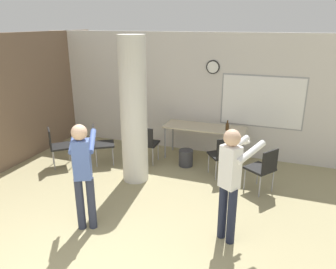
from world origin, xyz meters
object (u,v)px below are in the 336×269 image
Objects in this scene: chair_by_left_wall at (57,144)px; person_playing_side at (231,177)px; chair_mid_room at (263,167)px; chair_table_left at (147,142)px; bottle_on_table at (227,127)px; folding_table at (204,129)px; chair_near_pillar at (100,142)px; person_playing_front at (83,169)px; chair_table_right at (223,154)px.

chair_by_left_wall is 4.16m from person_playing_side.
chair_mid_room and chair_table_left have the same top height.
person_playing_side is (0.54, -2.69, 0.13)m from bottle_on_table.
chair_near_pillar is at bearing -153.31° from folding_table.
person_playing_front is (1.06, -2.16, 0.47)m from chair_near_pillar.
chair_table_right is (2.65, 0.26, 0.00)m from chair_near_pillar.
chair_by_left_wall is 3.52m from chair_table_right.
chair_by_left_wall is at bearing -152.48° from folding_table.
chair_table_right is at bearing 155.32° from chair_mid_room.
chair_table_left is at bearing 24.92° from chair_by_left_wall.
chair_table_right is at bearing 103.65° from person_playing_side.
person_playing_front reaches higher than chair_near_pillar.
bottle_on_table is 0.13× the size of person_playing_side.
chair_table_left reaches higher than folding_table.
person_playing_front is (-1.01, -3.21, 0.26)m from folding_table.
chair_table_left and chair_table_right have the same top height.
bottle_on_table reaches higher than chair_near_pillar.
folding_table is 2.09× the size of chair_table_left.
chair_by_left_wall is (-3.39, -1.42, -0.35)m from bottle_on_table.
chair_by_left_wall and chair_near_pillar have the same top height.
chair_near_pillar is at bearing 116.10° from person_playing_front.
bottle_on_table is 0.26× the size of chair_mid_room.
chair_by_left_wall is at bearing -155.08° from chair_table_left.
folding_table is 2.33m from chair_near_pillar.
folding_table is at bearing 172.02° from bottle_on_table.
person_playing_front is at bearing -123.25° from chair_table_right.
chair_table_left is 2.57m from person_playing_front.
chair_mid_room is at bearing -24.68° from chair_table_right.
chair_table_right is at bearing 56.75° from person_playing_front.
person_playing_front is 0.99× the size of person_playing_side.
chair_mid_room is 1.71m from person_playing_side.
person_playing_front is at bearing -87.46° from chair_table_left.
chair_by_left_wall is 1.00× the size of chair_table_right.
chair_near_pillar is (-3.47, 0.11, 0.00)m from chair_mid_room.
chair_by_left_wall is at bearing -168.27° from chair_table_right.
person_playing_front reaches higher than bottle_on_table.
chair_by_left_wall is 0.52× the size of person_playing_front.
person_playing_front is 2.12m from person_playing_side.
chair_by_left_wall is at bearing -150.41° from chair_near_pillar.
person_playing_side is at bearing -17.82° from chair_by_left_wall.
bottle_on_table is at bearing 20.50° from chair_near_pillar.
chair_table_left is (1.75, 0.81, 0.00)m from chair_by_left_wall.
person_playing_side is (3.93, -1.26, 0.48)m from chair_by_left_wall.
person_playing_front reaches higher than chair_table_left.
bottle_on_table is 3.49m from person_playing_front.
chair_by_left_wall is 2.57m from person_playing_front.
bottle_on_table is at bearing 101.35° from person_playing_side.
bottle_on_table reaches higher than chair_by_left_wall.
bottle_on_table is 1.79m from chair_table_left.
chair_mid_room is at bearing 78.10° from person_playing_side.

